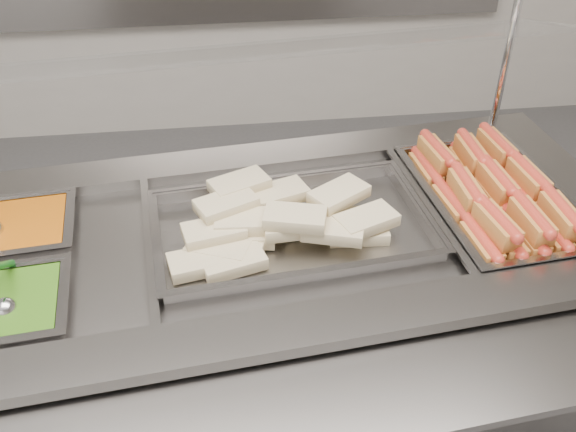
{
  "coord_description": "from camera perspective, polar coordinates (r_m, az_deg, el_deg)",
  "views": [
    {
      "loc": [
        0.05,
        -0.67,
        1.71
      ],
      "look_at": [
        0.19,
        0.5,
        0.84
      ],
      "focal_mm": 40.0,
      "sensor_mm": 36.0,
      "label": 1
    }
  ],
  "objects": [
    {
      "name": "steam_counter",
      "position": [
        1.76,
        -1.48,
        -11.53
      ],
      "size": [
        1.78,
        0.93,
        0.82
      ],
      "color": "gray",
      "rests_on": "ground"
    },
    {
      "name": "tray_rail",
      "position": [
        1.19,
        2.96,
        -16.03
      ],
      "size": [
        1.65,
        0.5,
        0.05
      ],
      "color": "gray",
      "rests_on": "steam_counter"
    },
    {
      "name": "sneeze_guard",
      "position": [
        1.48,
        -3.53,
        14.02
      ],
      "size": [
        1.52,
        0.42,
        0.4
      ],
      "color": "silver",
      "rests_on": "steam_counter"
    },
    {
      "name": "pan_hotdogs",
      "position": [
        1.68,
        17.66,
        0.77
      ],
      "size": [
        0.36,
        0.53,
        0.09
      ],
      "color": "gray",
      "rests_on": "steam_counter"
    },
    {
      "name": "pan_wraps",
      "position": [
        1.5,
        0.34,
        -1.32
      ],
      "size": [
        0.65,
        0.43,
        0.06
      ],
      "color": "gray",
      "rests_on": "steam_counter"
    },
    {
      "name": "pan_beans",
      "position": [
        1.63,
        -23.32,
        -1.85
      ],
      "size": [
        0.29,
        0.25,
        0.09
      ],
      "color": "gray",
      "rests_on": "steam_counter"
    },
    {
      "name": "hotdogs_in_buns",
      "position": [
        1.65,
        17.9,
        1.92
      ],
      "size": [
        0.32,
        0.49,
        0.11
      ],
      "color": "#AF7024",
      "rests_on": "pan_hotdogs"
    },
    {
      "name": "tortilla_wraps",
      "position": [
        1.45,
        -1.0,
        -0.78
      ],
      "size": [
        0.53,
        0.33,
        0.09
      ],
      "color": "tan",
      "rests_on": "pan_wraps"
    },
    {
      "name": "serving_spoon",
      "position": [
        1.39,
        -23.85,
        -6.94
      ],
      "size": [
        0.05,
        0.16,
        0.13
      ],
      "color": "#BABABF",
      "rests_on": "pan_peas"
    }
  ]
}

